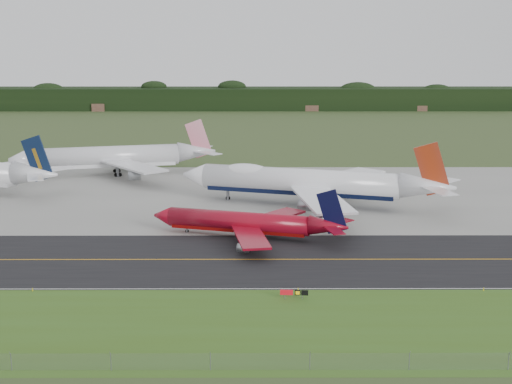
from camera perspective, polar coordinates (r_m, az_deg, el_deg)
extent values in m
plane|color=#344821|center=(133.43, 0.15, -4.90)|extent=(600.00, 600.00, 0.00)
cube|color=#3B5C1B|center=(100.51, 0.26, -10.77)|extent=(400.00, 30.00, 0.01)
cube|color=black|center=(129.61, 0.16, -5.41)|extent=(400.00, 32.00, 0.02)
cube|color=gray|center=(182.79, 0.06, -0.19)|extent=(400.00, 78.00, 0.01)
cube|color=orange|center=(129.61, 0.16, -5.40)|extent=(400.00, 0.40, 0.00)
cube|color=silver|center=(114.93, 0.21, -7.74)|extent=(400.00, 0.25, 0.00)
plane|color=slate|center=(88.21, 0.33, -13.42)|extent=(320.00, 0.00, 320.00)
cylinder|color=slate|center=(88.21, 0.33, -13.42)|extent=(0.10, 0.10, 2.20)
cube|color=black|center=(403.90, -0.07, 7.49)|extent=(700.00, 24.00, 12.00)
cylinder|color=white|center=(170.31, 3.48, 0.87)|extent=(47.19, 19.44, 6.03)
cube|color=black|center=(170.71, 3.47, 0.23)|extent=(44.48, 17.32, 2.11)
cone|color=white|center=(178.12, -4.91, 1.35)|extent=(7.42, 7.48, 6.03)
cone|color=white|center=(166.20, 13.60, 0.42)|extent=(13.73, 9.38, 6.03)
ellipsoid|color=white|center=(173.42, -0.79, 1.66)|extent=(13.25, 8.45, 3.84)
cube|color=white|center=(156.00, 5.30, -0.61)|extent=(12.34, 27.81, 0.52)
cube|color=white|center=(181.87, 6.97, 1.20)|extent=(24.28, 25.75, 0.52)
cube|color=#AA3113|center=(165.40, 13.91, 1.80)|extent=(8.44, 2.96, 12.49)
cylinder|color=gray|center=(157.67, 4.01, -1.06)|extent=(3.88, 3.37, 2.53)
cylinder|color=gray|center=(182.26, 5.78, 0.72)|extent=(3.88, 3.37, 2.53)
cylinder|color=gray|center=(145.48, 5.10, -2.21)|extent=(3.88, 3.37, 2.53)
cylinder|color=gray|center=(192.68, 8.03, 1.29)|extent=(3.88, 3.37, 2.53)
cylinder|color=black|center=(176.27, -2.26, -0.48)|extent=(1.18, 0.78, 1.08)
cylinder|color=slate|center=(167.15, 4.47, -0.70)|extent=(1.05, 1.05, 4.03)
cylinder|color=black|center=(167.48, 4.46, -1.19)|extent=(1.20, 0.83, 1.08)
cylinder|color=slate|center=(173.48, 4.93, -0.23)|extent=(1.05, 1.05, 4.03)
cylinder|color=black|center=(173.80, 4.92, -0.70)|extent=(1.20, 0.83, 1.08)
cylinder|color=maroon|center=(143.34, -1.43, -2.35)|extent=(29.10, 11.91, 3.95)
cube|color=maroon|center=(143.67, -1.43, -2.85)|extent=(27.43, 10.56, 1.38)
cone|color=maroon|center=(148.94, -7.47, -1.90)|extent=(4.60, 4.80, 3.95)
cone|color=maroon|center=(139.03, 5.84, -2.75)|extent=(8.49, 5.93, 3.95)
cube|color=maroon|center=(134.62, -0.43, -3.62)|extent=(7.70, 16.86, 0.44)
cube|color=maroon|center=(149.73, 1.33, -1.99)|extent=(14.65, 15.69, 0.44)
cube|color=black|center=(138.21, 6.09, -1.57)|extent=(6.07, 2.04, 8.98)
cylinder|color=gray|center=(131.43, -1.03, -4.51)|extent=(2.53, 2.19, 1.66)
cylinder|color=gray|center=(153.72, 1.59, -2.03)|extent=(2.53, 2.19, 1.66)
cylinder|color=black|center=(147.67, -5.54, -3.12)|extent=(0.77, 0.50, 0.71)
cylinder|color=slate|center=(141.25, -0.79, -3.50)|extent=(0.68, 0.68, 2.04)
cylinder|color=black|center=(141.43, -0.79, -3.75)|extent=(0.78, 0.54, 0.71)
cylinder|color=slate|center=(145.26, -0.29, -3.05)|extent=(0.68, 0.68, 2.04)
cylinder|color=black|center=(145.44, -0.29, -3.30)|extent=(0.78, 0.54, 0.71)
cone|color=white|center=(186.94, -17.19, 1.40)|extent=(12.54, 8.13, 5.90)
cube|color=#0C1B38|center=(185.98, -17.09, 2.57)|extent=(8.18, 2.14, 11.90)
cylinder|color=gray|center=(216.69, -18.29, 1.92)|extent=(3.66, 3.08, 2.48)
cylinder|color=silver|center=(212.24, -12.00, 2.80)|extent=(42.97, 15.66, 5.94)
cube|color=white|center=(212.56, -11.98, 2.29)|extent=(40.55, 13.72, 2.08)
cone|color=silver|center=(213.03, -18.48, 2.47)|extent=(6.57, 7.01, 5.94)
cone|color=silver|center=(214.53, -4.77, 3.25)|extent=(12.35, 8.38, 5.94)
cube|color=silver|center=(200.68, -9.74, 2.06)|extent=(21.25, 23.99, 0.53)
cube|color=silver|center=(224.79, -10.18, 3.12)|extent=(12.50, 25.54, 0.53)
cube|color=#BC0D31|center=(214.07, -4.62, 4.27)|extent=(8.08, 2.36, 11.81)
cylinder|color=gray|center=(195.20, -9.71, 1.29)|extent=(3.73, 3.18, 2.49)
cylinder|color=gray|center=(230.80, -10.35, 2.94)|extent=(3.73, 3.18, 2.49)
cylinder|color=black|center=(213.33, -16.31, 1.26)|extent=(1.15, 0.71, 1.07)
cylinder|color=slate|center=(209.75, -11.00, 1.72)|extent=(1.00, 1.00, 3.75)
cylinder|color=black|center=(210.00, -10.98, 1.36)|extent=(1.16, 0.77, 1.07)
cylinder|color=slate|center=(216.18, -11.08, 2.03)|extent=(1.00, 1.00, 3.75)
cylinder|color=black|center=(216.41, -11.07, 1.68)|extent=(1.16, 0.77, 1.07)
cylinder|color=slate|center=(110.80, 2.31, -8.37)|extent=(0.11, 0.11, 0.63)
cylinder|color=slate|center=(110.76, 3.72, -8.40)|extent=(0.11, 0.11, 0.63)
cube|color=#A10C15|center=(110.54, 2.46, -8.03)|extent=(1.98, 0.31, 0.81)
cube|color=black|center=(110.52, 3.35, -8.04)|extent=(0.91, 0.23, 0.81)
cube|color=black|center=(110.51, 3.92, -8.05)|extent=(1.09, 0.24, 0.81)
cylinder|color=yellow|center=(119.20, -17.45, -7.47)|extent=(0.16, 0.16, 0.50)
cylinder|color=yellow|center=(114.13, 3.39, -7.79)|extent=(0.16, 0.16, 0.50)
cylinder|color=yellow|center=(119.61, 17.75, -7.43)|extent=(0.16, 0.16, 0.50)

